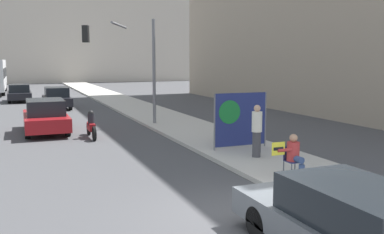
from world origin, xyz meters
TOP-DOWN VIEW (x-y plane):
  - ground_plane at (0.00, 0.00)m, footprint 160.00×160.00m
  - sidewalk_curb at (3.10, 15.00)m, footprint 3.28×90.00m
  - seated_protester at (2.45, 1.95)m, footprint 0.93×0.77m
  - jogger_on_sidewalk at (2.84, 4.56)m, footprint 0.34×0.34m
  - pedestrian_behind at (3.06, 7.45)m, footprint 0.34×0.34m
  - protest_banner at (3.00, 6.01)m, footprint 2.13×0.06m
  - traffic_light_pole at (0.74, 13.77)m, footprint 3.39×3.15m
  - parked_car_curbside at (0.45, -2.41)m, footprint 1.80×4.63m
  - car_on_road_nearest at (-3.27, 13.10)m, footprint 1.87×4.58m
  - car_on_road_midblock at (-1.95, 23.28)m, footprint 1.73×4.16m
  - car_on_road_distant at (-4.33, 29.52)m, footprint 1.76×4.10m
  - motorcycle_on_road at (-1.54, 10.96)m, footprint 0.28×2.12m

SIDE VIEW (x-z plane):
  - ground_plane at x=0.00m, z-range 0.00..0.00m
  - sidewalk_curb at x=3.10m, z-range 0.00..0.14m
  - motorcycle_on_road at x=-1.54m, z-range -0.07..1.12m
  - parked_car_curbside at x=0.45m, z-range 0.00..1.40m
  - car_on_road_distant at x=-4.33m, z-range 0.00..1.41m
  - car_on_road_midblock at x=-1.95m, z-range -0.01..1.48m
  - car_on_road_nearest at x=-3.27m, z-range -0.01..1.53m
  - seated_protester at x=2.45m, z-range 0.18..1.38m
  - jogger_on_sidewalk at x=2.84m, z-range 0.16..1.89m
  - pedestrian_behind at x=3.06m, z-range 0.16..1.94m
  - protest_banner at x=3.00m, z-range 0.19..2.21m
  - traffic_light_pole at x=0.74m, z-range 1.11..6.31m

